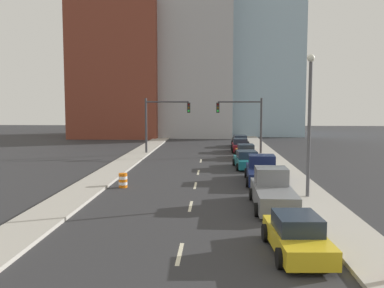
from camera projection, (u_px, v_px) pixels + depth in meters
sidewalk_left at (149, 147)px, 53.98m from camera, size 2.38×92.39×0.18m
sidewalk_right at (259, 147)px, 53.27m from camera, size 2.38×92.39×0.18m
lane_stripe_at_8m at (180, 254)px, 15.79m from camera, size 0.16×2.40×0.01m
lane_stripe_at_15m at (191, 206)px, 23.09m from camera, size 0.16×2.40×0.01m
lane_stripe_at_21m at (195, 185)px, 28.89m from camera, size 0.16×2.40×0.01m
lane_stripe_at_27m at (198, 172)px, 34.38m from camera, size 0.16×2.40×0.01m
lane_stripe_at_34m at (201, 161)px, 41.30m from camera, size 0.16×2.40×0.01m
building_brick_left at (121, 72)px, 72.29m from camera, size 14.00×16.00×21.50m
building_office_center at (197, 56)px, 75.32m from camera, size 12.00×20.00×27.88m
building_glass_right at (260, 46)px, 78.50m from camera, size 13.00×20.00×32.25m
traffic_signal_left at (159, 118)px, 46.33m from camera, size 4.95×0.35×6.10m
traffic_signal_right at (248, 118)px, 45.84m from camera, size 4.95×0.35×6.10m
traffic_barrel at (123, 180)px, 28.17m from camera, size 0.56×0.56×0.95m
street_lamp at (310, 116)px, 24.30m from camera, size 0.44×0.44×8.30m
sedan_yellow at (297, 236)px, 15.75m from camera, size 2.23×4.68×1.48m
pickup_truck_gray at (273, 192)px, 22.81m from camera, size 2.27×5.81×2.04m
pickup_truck_navy at (262, 171)px, 30.15m from camera, size 2.58×5.96×1.84m
sedan_teal at (247, 160)px, 36.64m from camera, size 2.29×4.82×1.49m
sedan_orange at (246, 152)px, 43.14m from camera, size 2.13×4.29×1.43m
sedan_maroon at (240, 146)px, 48.87m from camera, size 2.03×4.37×1.55m
sedan_black at (240, 141)px, 54.85m from camera, size 2.17×4.51×1.45m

